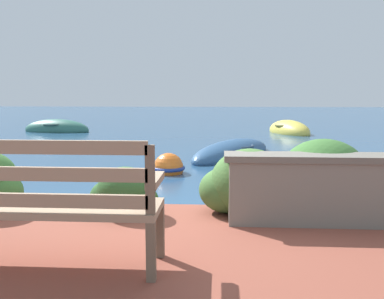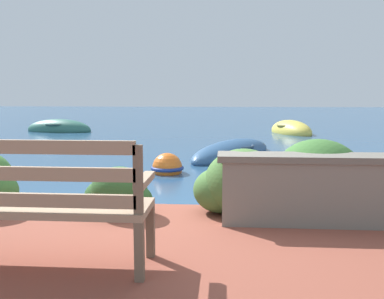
% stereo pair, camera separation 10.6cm
% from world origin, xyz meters
% --- Properties ---
extents(ground_plane, '(80.00, 80.00, 0.00)m').
position_xyz_m(ground_plane, '(0.00, 0.00, 0.00)').
color(ground_plane, navy).
extents(park_bench, '(1.70, 0.48, 0.93)m').
position_xyz_m(park_bench, '(-0.71, -1.79, 0.71)').
color(park_bench, brown).
rests_on(park_bench, patio_terrace).
extents(stone_wall, '(1.99, 0.39, 0.66)m').
position_xyz_m(stone_wall, '(1.58, -0.59, 0.55)').
color(stone_wall, slate).
rests_on(stone_wall, patio_terrace).
extents(hedge_clump_centre, '(0.72, 0.52, 0.49)m').
position_xyz_m(hedge_clump_centre, '(-0.42, -0.42, 0.43)').
color(hedge_clump_centre, '#2D5628').
rests_on(hedge_clump_centre, patio_terrace).
extents(hedge_clump_right, '(0.99, 0.71, 0.67)m').
position_xyz_m(hedge_clump_right, '(0.83, -0.34, 0.51)').
color(hedge_clump_right, '#426B33').
rests_on(hedge_clump_right, patio_terrace).
extents(hedge_clump_far_right, '(1.13, 0.81, 0.77)m').
position_xyz_m(hedge_clump_far_right, '(1.58, -0.24, 0.55)').
color(hedge_clump_far_right, '#38662D').
rests_on(hedge_clump_far_right, patio_terrace).
extents(rowboat_nearest, '(2.39, 3.33, 0.65)m').
position_xyz_m(rowboat_nearest, '(0.83, 5.20, 0.06)').
color(rowboat_nearest, '#2D517A').
rests_on(rowboat_nearest, ground_plane).
extents(rowboat_mid, '(1.75, 2.55, 0.83)m').
position_xyz_m(rowboat_mid, '(3.02, 10.93, 0.07)').
color(rowboat_mid, '#DBC64C').
rests_on(rowboat_mid, ground_plane).
extents(rowboat_far, '(2.68, 1.39, 0.82)m').
position_xyz_m(rowboat_far, '(-5.55, 10.96, 0.07)').
color(rowboat_far, '#336B5B').
rests_on(rowboat_far, ground_plane).
extents(mooring_buoy, '(0.60, 0.60, 0.55)m').
position_xyz_m(mooring_buoy, '(-0.38, 2.97, 0.10)').
color(mooring_buoy, orange).
rests_on(mooring_buoy, ground_plane).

